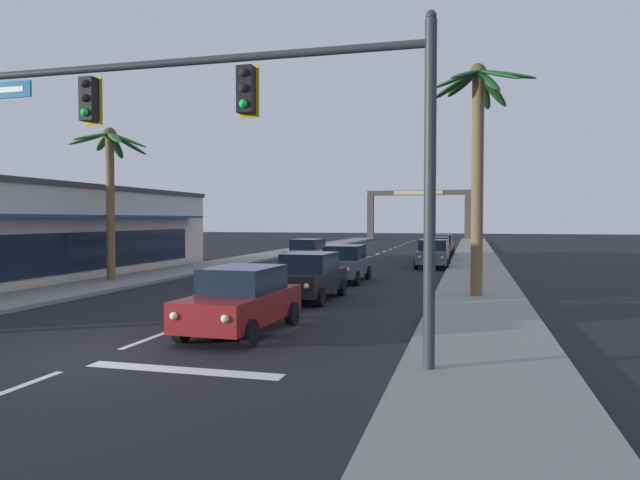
# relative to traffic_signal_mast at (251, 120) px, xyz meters

# --- Properties ---
(ground_plane) EXTENTS (220.00, 220.00, 0.00)m
(ground_plane) POSITION_rel_traffic_signal_mast_xyz_m (-3.30, -0.20, -4.85)
(ground_plane) COLOR black
(sidewalk_right) EXTENTS (3.20, 110.00, 0.14)m
(sidewalk_right) POSITION_rel_traffic_signal_mast_xyz_m (4.50, 19.80, -4.78)
(sidewalk_right) COLOR gray
(sidewalk_right) RESTS_ON ground
(sidewalk_left) EXTENTS (3.20, 110.00, 0.14)m
(sidewalk_left) POSITION_rel_traffic_signal_mast_xyz_m (-11.10, 19.80, -4.78)
(sidewalk_left) COLOR gray
(sidewalk_left) RESTS_ON ground
(lane_markings) EXTENTS (4.28, 88.36, 0.01)m
(lane_markings) POSITION_rel_traffic_signal_mast_xyz_m (-2.87, 20.00, -4.85)
(lane_markings) COLOR silver
(lane_markings) RESTS_ON ground
(traffic_signal_mast) EXTENTS (10.84, 0.41, 6.67)m
(traffic_signal_mast) POSITION_rel_traffic_signal_mast_xyz_m (0.00, 0.00, 0.00)
(traffic_signal_mast) COLOR #2D2D33
(traffic_signal_mast) RESTS_ON ground
(sedan_lead_at_stop_bar) EXTENTS (2.07, 4.50, 1.68)m
(sedan_lead_at_stop_bar) POSITION_rel_traffic_signal_mast_xyz_m (-1.41, 2.85, -4.00)
(sedan_lead_at_stop_bar) COLOR maroon
(sedan_lead_at_stop_bar) RESTS_ON ground
(sedan_third_in_queue) EXTENTS (2.07, 4.50, 1.68)m
(sedan_third_in_queue) POSITION_rel_traffic_signal_mast_xyz_m (-1.40, 9.12, -4.00)
(sedan_third_in_queue) COLOR black
(sedan_third_in_queue) RESTS_ON ground
(sedan_fifth_in_queue) EXTENTS (1.95, 4.45, 1.68)m
(sedan_fifth_in_queue) POSITION_rel_traffic_signal_mast_xyz_m (-1.47, 15.39, -4.00)
(sedan_fifth_in_queue) COLOR #4C515B
(sedan_fifth_in_queue) RESTS_ON ground
(sedan_oncoming_far) EXTENTS (2.13, 4.52, 1.68)m
(sedan_oncoming_far) POSITION_rel_traffic_signal_mast_xyz_m (-5.42, 23.19, -4.00)
(sedan_oncoming_far) COLOR silver
(sedan_oncoming_far) RESTS_ON ground
(sedan_parked_nearest_kerb) EXTENTS (1.95, 4.45, 1.68)m
(sedan_parked_nearest_kerb) POSITION_rel_traffic_signal_mast_xyz_m (1.93, 35.06, -4.00)
(sedan_parked_nearest_kerb) COLOR red
(sedan_parked_nearest_kerb) RESTS_ON ground
(sedan_parked_mid_kerb) EXTENTS (1.96, 4.46, 1.68)m
(sedan_parked_mid_kerb) POSITION_rel_traffic_signal_mast_xyz_m (1.90, 29.41, -4.00)
(sedan_parked_mid_kerb) COLOR black
(sedan_parked_mid_kerb) RESTS_ON ground
(sedan_parked_far_kerb) EXTENTS (1.95, 4.45, 1.68)m
(sedan_parked_far_kerb) POSITION_rel_traffic_signal_mast_xyz_m (2.02, 24.13, -4.00)
(sedan_parked_far_kerb) COLOR #4C515B
(sedan_parked_far_kerb) RESTS_ON ground
(palm_left_second) EXTENTS (3.81, 3.65, 7.04)m
(palm_left_second) POSITION_rel_traffic_signal_mast_xyz_m (-11.66, 12.23, 0.10)
(palm_left_second) COLOR brown
(palm_left_second) RESTS_ON ground
(palm_right_second) EXTENTS (3.77, 3.57, 8.45)m
(palm_right_second) POSITION_rel_traffic_signal_mast_xyz_m (4.41, 10.81, 0.96)
(palm_right_second) COLOR brown
(palm_right_second) RESTS_ON ground
(storefront_strip_left) EXTENTS (6.94, 26.02, 4.57)m
(storefront_strip_left) POSITION_rel_traffic_signal_mast_xyz_m (-15.92, 11.35, -2.56)
(storefront_strip_left) COLOR beige
(storefront_strip_left) RESTS_ON ground
(town_gateway_arch) EXTENTS (14.96, 0.90, 7.11)m
(town_gateway_arch) POSITION_rel_traffic_signal_mast_xyz_m (-3.30, 74.26, -0.27)
(town_gateway_arch) COLOR #423D38
(town_gateway_arch) RESTS_ON ground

